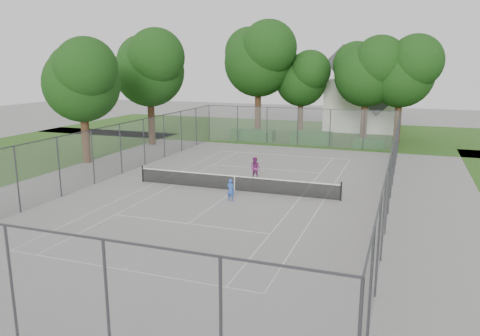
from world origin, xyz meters
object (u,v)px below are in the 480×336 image
(girl_player, at_px, (231,190))
(woman_player, at_px, (255,168))
(house, at_px, (362,97))
(tennis_net, at_px, (234,182))

(girl_player, bearing_deg, woman_player, -79.27)
(house, distance_m, woman_player, 26.89)
(house, height_order, woman_player, house)
(tennis_net, relative_size, woman_player, 8.65)
(girl_player, height_order, woman_player, woman_player)
(girl_player, relative_size, woman_player, 0.85)
(woman_player, bearing_deg, house, 91.39)
(girl_player, xyz_separation_m, woman_player, (-0.24, 5.24, 0.11))
(tennis_net, xyz_separation_m, woman_player, (0.29, 3.18, 0.23))
(house, xyz_separation_m, woman_player, (-4.20, -26.38, -3.12))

